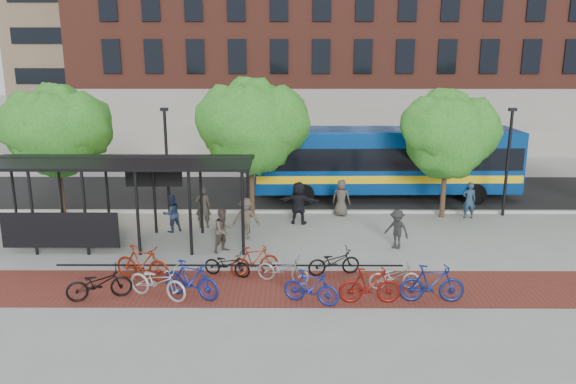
{
  "coord_description": "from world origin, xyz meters",
  "views": [
    {
      "loc": [
        -1.19,
        -22.28,
        7.62
      ],
      "look_at": [
        -1.3,
        1.76,
        1.6
      ],
      "focal_mm": 35.0,
      "sensor_mm": 36.0,
      "label": 1
    }
  ],
  "objects_px": {
    "tree_c": "(449,132)",
    "pedestrian_8": "(224,230)",
    "bike_5": "(254,260)",
    "bike_8": "(334,262)",
    "pedestrian_6": "(341,198)",
    "lamp_post_right": "(508,159)",
    "tree_a": "(57,128)",
    "pedestrian_7": "(469,200)",
    "pedestrian_1": "(203,207)",
    "pedestrian_2": "(172,213)",
    "bike_7": "(311,287)",
    "lamp_post_left": "(167,159)",
    "bike_10": "(394,276)",
    "bike_6": "(283,269)",
    "bike_3": "(191,280)",
    "bike_2": "(158,281)",
    "bike_1": "(142,263)",
    "pedestrian_9": "(397,229)",
    "bike_0": "(99,283)",
    "bus_shelter": "(116,171)",
    "bike_11": "(432,283)",
    "pedestrian_5": "(299,203)",
    "bus": "(386,159)",
    "tree_b": "(253,123)"
  },
  "relations": [
    {
      "from": "tree_c",
      "to": "bike_5",
      "type": "height_order",
      "value": "tree_c"
    },
    {
      "from": "tree_a",
      "to": "pedestrian_2",
      "type": "distance_m",
      "value": 6.94
    },
    {
      "from": "bike_5",
      "to": "bike_6",
      "type": "height_order",
      "value": "bike_5"
    },
    {
      "from": "bike_0",
      "to": "bike_8",
      "type": "bearing_deg",
      "value": -93.8
    },
    {
      "from": "lamp_post_left",
      "to": "bike_11",
      "type": "bearing_deg",
      "value": -43.2
    },
    {
      "from": "bike_5",
      "to": "pedestrian_7",
      "type": "distance_m",
      "value": 11.88
    },
    {
      "from": "bike_6",
      "to": "pedestrian_8",
      "type": "height_order",
      "value": "pedestrian_8"
    },
    {
      "from": "pedestrian_2",
      "to": "pedestrian_7",
      "type": "relative_size",
      "value": 0.95
    },
    {
      "from": "lamp_post_right",
      "to": "bike_11",
      "type": "height_order",
      "value": "lamp_post_right"
    },
    {
      "from": "bike_2",
      "to": "bike_3",
      "type": "bearing_deg",
      "value": -62.92
    },
    {
      "from": "bike_8",
      "to": "pedestrian_7",
      "type": "distance_m",
      "value": 9.77
    },
    {
      "from": "pedestrian_6",
      "to": "lamp_post_left",
      "type": "bearing_deg",
      "value": 17.35
    },
    {
      "from": "pedestrian_1",
      "to": "pedestrian_2",
      "type": "relative_size",
      "value": 1.13
    },
    {
      "from": "lamp_post_left",
      "to": "pedestrian_9",
      "type": "distance_m",
      "value": 11.24
    },
    {
      "from": "tree_a",
      "to": "bike_8",
      "type": "height_order",
      "value": "tree_a"
    },
    {
      "from": "bike_7",
      "to": "lamp_post_left",
      "type": "bearing_deg",
      "value": 55.37
    },
    {
      "from": "tree_c",
      "to": "tree_b",
      "type": "bearing_deg",
      "value": 180.0
    },
    {
      "from": "bike_11",
      "to": "bike_5",
      "type": "bearing_deg",
      "value": 70.24
    },
    {
      "from": "tree_a",
      "to": "pedestrian_8",
      "type": "distance_m",
      "value": 10.03
    },
    {
      "from": "bike_8",
      "to": "pedestrian_5",
      "type": "relative_size",
      "value": 0.94
    },
    {
      "from": "pedestrian_1",
      "to": "bike_10",
      "type": "bearing_deg",
      "value": 137.56
    },
    {
      "from": "tree_c",
      "to": "bike_2",
      "type": "xyz_separation_m",
      "value": [
        -11.48,
        -9.13,
        -3.49
      ]
    },
    {
      "from": "bike_10",
      "to": "pedestrian_7",
      "type": "relative_size",
      "value": 0.97
    },
    {
      "from": "bike_6",
      "to": "pedestrian_2",
      "type": "height_order",
      "value": "pedestrian_2"
    },
    {
      "from": "bike_1",
      "to": "pedestrian_2",
      "type": "height_order",
      "value": "pedestrian_2"
    },
    {
      "from": "tree_a",
      "to": "bike_7",
      "type": "bearing_deg",
      "value": -39.9
    },
    {
      "from": "bike_6",
      "to": "bike_3",
      "type": "bearing_deg",
      "value": 132.26
    },
    {
      "from": "pedestrian_6",
      "to": "bike_5",
      "type": "bearing_deg",
      "value": 81.28
    },
    {
      "from": "lamp_post_right",
      "to": "bike_11",
      "type": "bearing_deg",
      "value": -120.99
    },
    {
      "from": "bike_3",
      "to": "pedestrian_2",
      "type": "xyz_separation_m",
      "value": [
        -2.0,
        6.75,
        0.21
      ]
    },
    {
      "from": "bike_8",
      "to": "pedestrian_6",
      "type": "distance_m",
      "value": 7.39
    },
    {
      "from": "lamp_post_left",
      "to": "bike_11",
      "type": "relative_size",
      "value": 2.53
    },
    {
      "from": "lamp_post_left",
      "to": "bike_10",
      "type": "xyz_separation_m",
      "value": [
        9.24,
        -8.63,
        -2.3
      ]
    },
    {
      "from": "tree_c",
      "to": "pedestrian_6",
      "type": "relative_size",
      "value": 3.36
    },
    {
      "from": "bike_5",
      "to": "bike_6",
      "type": "xyz_separation_m",
      "value": [
        1.01,
        -0.7,
        -0.04
      ]
    },
    {
      "from": "bike_3",
      "to": "bike_7",
      "type": "bearing_deg",
      "value": -71.69
    },
    {
      "from": "tree_c",
      "to": "lamp_post_right",
      "type": "relative_size",
      "value": 1.16
    },
    {
      "from": "bike_5",
      "to": "pedestrian_6",
      "type": "distance_m",
      "value": 8.2
    },
    {
      "from": "pedestrian_7",
      "to": "bus_shelter",
      "type": "bearing_deg",
      "value": 14.6
    },
    {
      "from": "lamp_post_right",
      "to": "bike_0",
      "type": "xyz_separation_m",
      "value": [
        -16.23,
        -9.45,
        -2.22
      ]
    },
    {
      "from": "bus",
      "to": "bike_2",
      "type": "relative_size",
      "value": 6.4
    },
    {
      "from": "bike_2",
      "to": "pedestrian_6",
      "type": "height_order",
      "value": "pedestrian_6"
    },
    {
      "from": "pedestrian_2",
      "to": "pedestrian_6",
      "type": "height_order",
      "value": "pedestrian_6"
    },
    {
      "from": "bike_5",
      "to": "bike_8",
      "type": "distance_m",
      "value": 2.79
    },
    {
      "from": "lamp_post_left",
      "to": "pedestrian_8",
      "type": "height_order",
      "value": "lamp_post_left"
    },
    {
      "from": "tree_a",
      "to": "lamp_post_left",
      "type": "relative_size",
      "value": 1.21
    },
    {
      "from": "pedestrian_1",
      "to": "tree_a",
      "type": "bearing_deg",
      "value": -13.84
    },
    {
      "from": "tree_c",
      "to": "pedestrian_8",
      "type": "distance_m",
      "value": 11.46
    },
    {
      "from": "bike_6",
      "to": "bike_7",
      "type": "relative_size",
      "value": 1.02
    },
    {
      "from": "pedestrian_1",
      "to": "pedestrian_8",
      "type": "bearing_deg",
      "value": 111.97
    }
  ]
}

